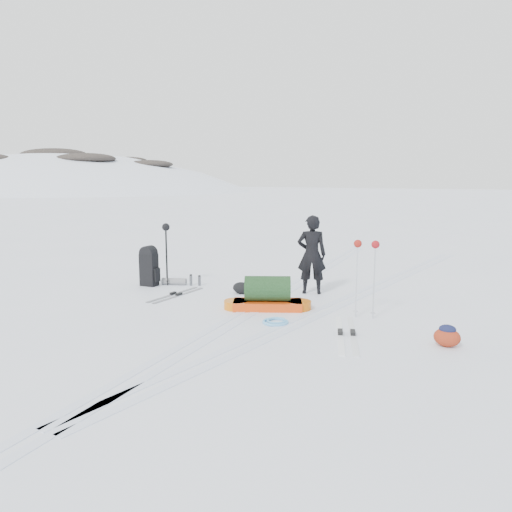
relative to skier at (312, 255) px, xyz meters
The scene contains 13 objects.
ground 2.06m from the skier, 104.48° to the right, with size 200.00×200.00×0.00m, color white.
ski_tracks 1.27m from the skier, 81.52° to the right, with size 3.38×17.97×0.01m.
skier is the anchor object (origin of this frame).
pulk_sled 1.72m from the skier, 98.86° to the right, with size 1.69×1.15×0.63m.
expedition_rucksack 3.67m from the skier, 164.19° to the right, with size 0.93×0.66×0.93m.
ski_poles_black 3.36m from the skier, 166.38° to the right, with size 0.19×0.18×1.44m.
ski_poles_silver 2.05m from the skier, 40.57° to the right, with size 0.44×0.18×1.39m.
touring_skis_grey 3.00m from the skier, 148.30° to the right, with size 0.30×1.62×0.06m.
touring_skis_white 2.98m from the skier, 56.94° to the right, with size 0.96×1.95×0.07m.
rope_coil 2.50m from the skier, 82.93° to the right, with size 0.58×0.58×0.05m.
small_daypack 3.83m from the skier, 36.29° to the right, with size 0.45×0.39×0.33m.
thermos_pair 2.79m from the skier, 168.56° to the right, with size 0.26×0.17×0.26m.
stuff_sack 1.66m from the skier, 150.83° to the right, with size 0.47×0.40×0.25m.
Camera 1 is at (4.34, -7.97, 2.48)m, focal length 35.00 mm.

